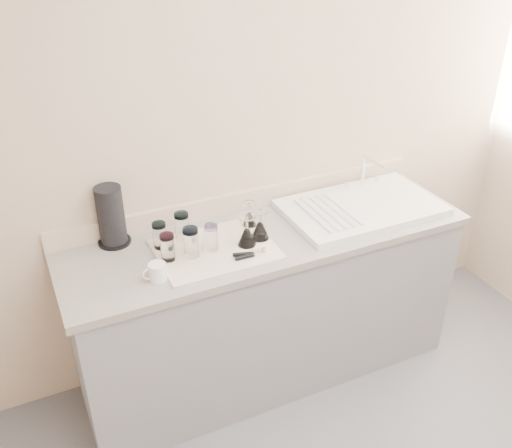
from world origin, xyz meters
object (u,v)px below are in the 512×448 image
sink_unit (361,207)px  goblet_front_right (260,228)px  tumbler_blue (191,242)px  goblet_back_right (249,218)px  tumbler_lavender (211,237)px  tumbler_teal (160,235)px  can_opener (250,254)px  tumbler_cyan (182,226)px  tumbler_magenta (168,247)px  white_mug (157,272)px  goblet_front_left (247,235)px  paper_towel_roll (111,216)px

sink_unit → goblet_front_right: size_ratio=5.11×
tumbler_blue → goblet_back_right: tumbler_blue is taller
tumbler_lavender → tumbler_teal: bearing=150.9°
can_opener → tumbler_teal: bearing=144.4°
goblet_back_right → tumbler_cyan: bearing=177.2°
tumbler_magenta → white_mug: size_ratio=1.20×
tumbler_lavender → white_mug: (-0.30, -0.12, -0.03)m
tumbler_teal → tumbler_lavender: 0.24m
tumbler_cyan → goblet_front_left: 0.32m
tumbler_lavender → can_opener: bearing=-43.8°
tumbler_teal → goblet_front_left: 0.41m
tumbler_blue → goblet_front_right: size_ratio=0.90×
tumbler_teal → goblet_back_right: 0.47m
white_mug → paper_towel_roll: size_ratio=0.37×
white_mug → can_opener: bearing=-2.0°
goblet_back_right → goblet_front_right: 0.14m
tumbler_lavender → white_mug: 0.32m
paper_towel_roll → tumbler_lavender: bearing=-33.5°
goblet_front_right → sink_unit: bearing=3.7°
goblet_back_right → goblet_front_right: goblet_front_right is taller
sink_unit → white_mug: size_ratio=7.50×
tumbler_magenta → goblet_front_right: (0.46, -0.01, -0.01)m
sink_unit → tumbler_blue: 0.97m
sink_unit → white_mug: 1.17m
sink_unit → tumbler_teal: 1.08m
tumbler_blue → tumbler_teal: bearing=129.5°
can_opener → goblet_back_right: bearing=66.1°
tumbler_magenta → paper_towel_roll: size_ratio=0.44×
tumbler_lavender → white_mug: tumbler_lavender is taller
sink_unit → can_opener: sink_unit is taller
sink_unit → tumbler_teal: bearing=175.5°
tumbler_teal → goblet_front_right: size_ratio=0.81×
tumbler_cyan → paper_towel_roll: 0.33m
tumbler_blue → goblet_back_right: size_ratio=1.16×
tumbler_magenta → tumbler_lavender: 0.21m
tumbler_lavender → goblet_front_right: goblet_front_right is taller
goblet_front_right → goblet_front_left: bearing=-161.5°
tumbler_teal → goblet_front_right: (0.46, -0.12, -0.01)m
sink_unit → tumbler_cyan: bearing=173.3°
tumbler_lavender → paper_towel_roll: (-0.40, 0.26, 0.07)m
paper_towel_roll → goblet_front_left: bearing=-27.7°
tumbler_magenta → goblet_front_right: bearing=-1.0°
tumbler_magenta → can_opener: tumbler_magenta is taller
goblet_front_left → goblet_back_right: bearing=62.0°
tumbler_teal → tumbler_cyan: 0.12m
paper_towel_roll → tumbler_cyan: bearing=-21.1°
tumbler_teal → sink_unit: bearing=-4.5°
sink_unit → goblet_front_left: bearing=-174.5°
white_mug → goblet_back_right: bearing=24.0°
tumbler_lavender → goblet_front_left: (0.17, -0.03, -0.01)m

